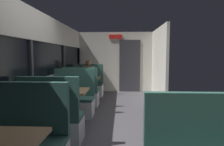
{
  "coord_description": "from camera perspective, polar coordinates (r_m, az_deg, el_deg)",
  "views": [
    {
      "loc": [
        0.21,
        -3.56,
        1.43
      ],
      "look_at": [
        0.01,
        0.83,
        1.03
      ],
      "focal_mm": 31.94,
      "sensor_mm": 36.0,
      "label": 1
    }
  ],
  "objects": [
    {
      "name": "dining_table_mid_window",
      "position": [
        4.04,
        -13.46,
        -6.17
      ],
      "size": [
        0.9,
        0.7,
        0.74
      ],
      "color": "#9E9EA3",
      "rests_on": "ground_plane"
    },
    {
      "name": "bench_far_window_facing_end",
      "position": [
        5.66,
        -8.8,
        -6.05
      ],
      "size": [
        0.95,
        0.5,
        1.1
      ],
      "color": "silver",
      "rests_on": "ground_plane"
    },
    {
      "name": "carriage_end_bulkhead",
      "position": [
        7.76,
        1.46,
        3.07
      ],
      "size": [
        2.9,
        0.11,
        2.3
      ],
      "color": "beige",
      "rests_on": "ground_plane"
    },
    {
      "name": "bench_mid_window_facing_entry",
      "position": [
        4.76,
        -11.04,
        -8.21
      ],
      "size": [
        0.95,
        0.5,
        1.1
      ],
      "color": "silver",
      "rests_on": "ground_plane"
    },
    {
      "name": "seated_passenger",
      "position": [
        6.91,
        -6.65,
        -2.22
      ],
      "size": [
        0.47,
        0.55,
        1.26
      ],
      "color": "#26262D",
      "rests_on": "ground_plane"
    },
    {
      "name": "dining_table_far_window",
      "position": [
        6.28,
        -7.58,
        -2.03
      ],
      "size": [
        0.9,
        0.7,
        0.74
      ],
      "color": "#9E9EA3",
      "rests_on": "ground_plane"
    },
    {
      "name": "bench_far_window_facing_entry",
      "position": [
        7.01,
        -6.54,
        -3.84
      ],
      "size": [
        0.95,
        0.5,
        1.1
      ],
      "color": "silver",
      "rests_on": "ground_plane"
    },
    {
      "name": "carriage_window_panel_left",
      "position": [
        3.94,
        -22.38,
        0.19
      ],
      "size": [
        0.09,
        8.48,
        2.3
      ],
      "color": "beige",
      "rests_on": "ground_plane"
    },
    {
      "name": "bench_mid_window_facing_end",
      "position": [
        3.47,
        -16.62,
        -13.44
      ],
      "size": [
        0.95,
        0.5,
        1.1
      ],
      "color": "silver",
      "rests_on": "ground_plane"
    },
    {
      "name": "ground_plane",
      "position": [
        3.84,
        -0.8,
        -16.73
      ],
      "size": [
        3.3,
        9.2,
        0.02
      ],
      "primitive_type": "cube",
      "color": "#423F44"
    },
    {
      "name": "carriage_aisle_panel_right",
      "position": [
        6.68,
        13.28,
        2.7
      ],
      "size": [
        0.08,
        2.4,
        2.3
      ],
      "primitive_type": "cube",
      "color": "beige",
      "rests_on": "ground_plane"
    }
  ]
}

